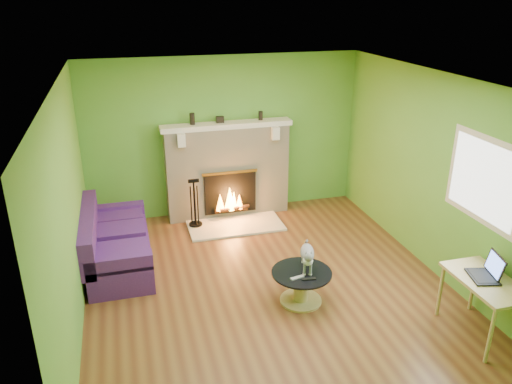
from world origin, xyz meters
TOP-DOWN VIEW (x-y plane):
  - floor at (0.00, 0.00)m, footprint 5.00×5.00m
  - ceiling at (0.00, 0.00)m, footprint 5.00×5.00m
  - wall_back at (0.00, 2.50)m, footprint 5.00×0.00m
  - wall_front at (0.00, -2.50)m, footprint 5.00×0.00m
  - wall_left at (-2.25, 0.00)m, footprint 0.00×5.00m
  - wall_right at (2.25, 0.00)m, footprint 0.00×5.00m
  - window_frame at (2.24, -0.90)m, footprint 0.00×1.20m
  - window_pane at (2.23, -0.90)m, footprint 0.00×1.06m
  - fireplace at (0.00, 2.32)m, footprint 2.10×0.46m
  - hearth at (0.00, 1.80)m, footprint 1.50×0.75m
  - mantel at (0.00, 2.30)m, footprint 2.10×0.28m
  - sofa at (-1.86, 1.07)m, footprint 0.85×1.78m
  - coffee_table at (0.29, -0.44)m, footprint 0.72×0.72m
  - desk at (1.95, -1.54)m, footprint 0.54×0.93m
  - cat at (0.37, -0.39)m, footprint 0.37×0.61m
  - remote_silver at (0.19, -0.56)m, footprint 0.18×0.08m
  - remote_black at (0.31, -0.62)m, footprint 0.16×0.06m
  - laptop at (1.93, -1.49)m, footprint 0.38×0.41m
  - fire_tools at (-0.62, 1.95)m, footprint 0.21×0.21m
  - mantel_vase_left at (-0.54, 2.33)m, footprint 0.08×0.08m
  - mantel_vase_right at (0.57, 2.33)m, footprint 0.07×0.07m
  - mantel_box at (-0.10, 2.33)m, footprint 0.12×0.08m

SIDE VIEW (x-z plane):
  - floor at x=0.00m, z-range 0.00..0.00m
  - hearth at x=0.00m, z-range 0.00..0.03m
  - coffee_table at x=0.29m, z-range 0.03..0.44m
  - sofa at x=-1.86m, z-range -0.09..0.71m
  - remote_black at x=0.31m, z-range 0.41..0.43m
  - remote_silver at x=0.19m, z-range 0.41..0.43m
  - fire_tools at x=-0.62m, z-range 0.03..0.82m
  - cat at x=0.37m, z-range 0.41..0.77m
  - desk at x=1.95m, z-range 0.26..0.95m
  - fireplace at x=0.00m, z-range -0.02..1.56m
  - laptop at x=1.93m, z-range 0.69..0.94m
  - wall_back at x=0.00m, z-range -1.20..3.80m
  - wall_front at x=0.00m, z-range -1.20..3.80m
  - wall_left at x=-2.25m, z-range -1.20..3.80m
  - wall_right at x=2.25m, z-range -1.20..3.80m
  - mantel at x=0.00m, z-range 1.50..1.58m
  - window_frame at x=2.24m, z-range 0.95..2.15m
  - window_pane at x=2.23m, z-range 1.02..2.08m
  - mantel_box at x=-0.10m, z-range 1.58..1.68m
  - mantel_vase_right at x=0.57m, z-range 1.58..1.72m
  - mantel_vase_left at x=-0.54m, z-range 1.58..1.76m
  - ceiling at x=0.00m, z-range 2.60..2.60m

